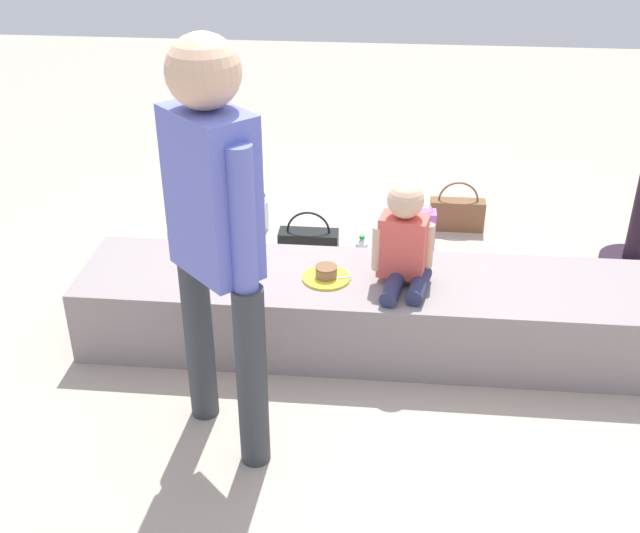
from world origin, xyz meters
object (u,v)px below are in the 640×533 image
(gift_bag, at_px, (415,231))
(water_bottle_far_side, at_px, (362,253))
(child_seated, at_px, (404,241))
(handbag_brown_canvas, at_px, (457,213))
(cake_plate, at_px, (326,275))
(adult_standing, at_px, (214,220))
(water_bottle_near_gift, at_px, (264,213))
(party_cup_red, at_px, (415,273))
(cake_box_white, at_px, (204,236))
(handbag_black_leather, at_px, (308,249))

(gift_bag, xyz_separation_m, water_bottle_far_side, (-0.30, -0.22, -0.04))
(child_seated, xyz_separation_m, water_bottle_far_side, (-0.21, 0.78, -0.49))
(water_bottle_far_side, bearing_deg, handbag_brown_canvas, 43.84)
(cake_plate, bearing_deg, handbag_brown_canvas, 62.22)
(adult_standing, height_order, water_bottle_far_side, adult_standing)
(adult_standing, bearing_deg, water_bottle_near_gift, 94.72)
(child_seated, relative_size, handbag_brown_canvas, 1.46)
(party_cup_red, height_order, cake_box_white, party_cup_red)
(handbag_black_leather, height_order, handbag_brown_canvas, handbag_black_leather)
(party_cup_red, bearing_deg, water_bottle_far_side, 154.86)
(gift_bag, relative_size, handbag_brown_canvas, 0.92)
(handbag_black_leather, bearing_deg, gift_bag, 24.88)
(cake_plate, xyz_separation_m, cake_box_white, (-0.81, 0.97, -0.33))
(cake_box_white, bearing_deg, water_bottle_near_gift, 36.08)
(cake_plate, relative_size, water_bottle_near_gift, 0.96)
(adult_standing, relative_size, gift_bag, 5.33)
(water_bottle_near_gift, xyz_separation_m, cake_box_white, (-0.32, -0.23, -0.06))
(cake_plate, bearing_deg, handbag_black_leather, 102.73)
(adult_standing, distance_m, handbag_brown_canvas, 2.40)
(gift_bag, relative_size, cake_box_white, 0.93)
(handbag_brown_canvas, bearing_deg, party_cup_red, -110.85)
(handbag_brown_canvas, bearing_deg, cake_box_white, -167.17)
(child_seated, xyz_separation_m, handbag_brown_canvas, (0.35, 1.31, -0.47))
(cake_box_white, distance_m, handbag_black_leather, 0.70)
(cake_plate, distance_m, water_bottle_far_side, 0.84)
(party_cup_red, bearing_deg, handbag_black_leather, 172.09)
(water_bottle_near_gift, relative_size, handbag_brown_canvas, 0.71)
(child_seated, relative_size, water_bottle_far_side, 2.46)
(water_bottle_near_gift, bearing_deg, handbag_brown_canvas, 5.21)
(water_bottle_near_gift, height_order, handbag_black_leather, handbag_black_leather)
(water_bottle_near_gift, relative_size, water_bottle_far_side, 1.19)
(child_seated, height_order, cake_box_white, child_seated)
(gift_bag, height_order, handbag_brown_canvas, handbag_brown_canvas)
(water_bottle_near_gift, xyz_separation_m, party_cup_red, (0.92, -0.57, -0.05))
(cake_plate, bearing_deg, child_seated, -0.81)
(cake_plate, distance_m, handbag_brown_canvas, 1.51)
(gift_bag, height_order, handbag_black_leather, handbag_black_leather)
(adult_standing, distance_m, party_cup_red, 1.77)
(adult_standing, height_order, cake_plate, adult_standing)
(gift_bag, xyz_separation_m, cake_box_white, (-1.24, -0.02, -0.08))
(child_seated, xyz_separation_m, cake_box_white, (-1.16, 0.97, -0.53))
(cake_plate, relative_size, gift_bag, 0.74)
(gift_bag, distance_m, handbag_brown_canvas, 0.41)
(cake_plate, height_order, water_bottle_near_gift, cake_plate)
(gift_bag, relative_size, water_bottle_near_gift, 1.30)
(adult_standing, xyz_separation_m, handbag_brown_canvas, (1.03, 1.98, -0.87))
(gift_bag, xyz_separation_m, party_cup_red, (0.00, -0.36, -0.07))
(child_seated, bearing_deg, handbag_brown_canvas, 75.28)
(gift_bag, xyz_separation_m, water_bottle_near_gift, (-0.92, 0.21, -0.03))
(handbag_brown_canvas, bearing_deg, child_seated, -104.72)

